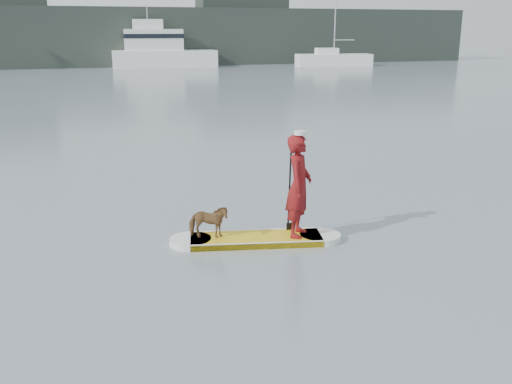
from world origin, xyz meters
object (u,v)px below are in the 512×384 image
object	(u,v)px
paddler	(299,186)
paddleboard	(256,239)
dog	(208,222)
sailboat_f	(333,59)
motor_yacht_a	(160,50)

from	to	relation	value
paddler	paddleboard	bearing A→B (deg)	109.87
dog	paddler	bearing A→B (deg)	-82.22
sailboat_f	motor_yacht_a	world-z (taller)	sailboat_f
paddler	dog	bearing A→B (deg)	109.87
sailboat_f	paddler	bearing A→B (deg)	-107.52
dog	paddleboard	bearing A→B (deg)	-82.22
paddleboard	paddler	bearing A→B (deg)	0.00
paddleboard	sailboat_f	size ratio (longest dim) A/B	0.27
sailboat_f	paddleboard	bearing A→B (deg)	-108.39
dog	sailboat_f	bearing A→B (deg)	-7.66
paddleboard	dog	distance (m)	0.98
paddler	dog	size ratio (longest dim) A/B	2.56
sailboat_f	motor_yacht_a	bearing A→B (deg)	177.06
paddler	sailboat_f	bearing A→B (deg)	6.25
paddleboard	motor_yacht_a	size ratio (longest dim) A/B	0.30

